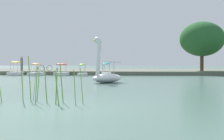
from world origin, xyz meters
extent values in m
plane|color=#47665B|center=(0.00, 0.00, 0.00)|extent=(482.58, 482.58, 0.00)
cube|color=#5B6051|center=(0.00, 33.07, 0.22)|extent=(125.59, 19.04, 0.45)
ellipsoid|color=white|center=(0.19, 11.19, 0.31)|extent=(2.57, 2.68, 0.63)
cylinder|color=white|center=(-0.33, 10.60, 1.68)|extent=(0.51, 0.53, 2.36)
sphere|color=white|center=(-0.40, 10.52, 2.85)|extent=(0.66, 0.66, 0.47)
cone|color=yellow|center=(-0.53, 10.38, 2.85)|extent=(0.42, 0.43, 0.26)
cube|color=white|center=(0.32, 11.34, 1.41)|extent=(1.57, 1.59, 0.08)
cylinder|color=silver|center=(-0.03, 11.65, 1.02)|extent=(0.04, 0.04, 0.79)
cylinder|color=silver|center=(0.67, 11.03, 1.02)|extent=(0.04, 0.04, 0.79)
cube|color=white|center=(-0.94, 21.92, 0.19)|extent=(1.11, 1.87, 0.37)
ellipsoid|color=#2DB7D1|center=(-0.94, 21.92, 1.34)|extent=(0.94, 0.94, 0.20)
cylinder|color=#B7B7BF|center=(-1.32, 22.25, 0.86)|extent=(0.04, 0.04, 0.97)
cylinder|color=#B7B7BF|center=(-0.61, 22.30, 0.86)|extent=(0.04, 0.04, 0.97)
cylinder|color=#B7B7BF|center=(-1.27, 21.54, 0.86)|extent=(0.04, 0.04, 0.97)
cylinder|color=#B7B7BF|center=(-0.57, 21.59, 0.86)|extent=(0.04, 0.04, 0.97)
cube|color=white|center=(-3.52, 21.93, 0.15)|extent=(0.91, 1.74, 0.31)
ellipsoid|color=#8CCC38|center=(-3.52, 21.93, 1.23)|extent=(0.73, 1.12, 0.20)
cylinder|color=#B7B7BF|center=(-3.81, 22.37, 0.77)|extent=(0.04, 0.04, 0.92)
cylinder|color=#B7B7BF|center=(-3.25, 22.38, 0.77)|extent=(0.04, 0.04, 0.92)
cylinder|color=#B7B7BF|center=(-3.79, 21.48, 0.77)|extent=(0.04, 0.04, 0.92)
cylinder|color=#B7B7BF|center=(-3.23, 21.50, 0.77)|extent=(0.04, 0.04, 0.92)
cube|color=white|center=(-5.92, 22.32, 0.18)|extent=(1.39, 2.12, 0.37)
ellipsoid|color=red|center=(-5.92, 22.32, 1.27)|extent=(1.24, 1.04, 0.20)
cylinder|color=#B7B7BF|center=(-6.42, 22.71, 0.82)|extent=(0.04, 0.04, 0.90)
cylinder|color=#B7B7BF|center=(-5.45, 22.74, 0.82)|extent=(0.04, 0.04, 0.90)
cylinder|color=#B7B7BF|center=(-6.39, 21.91, 0.82)|extent=(0.04, 0.04, 0.90)
cylinder|color=#B7B7BF|center=(-5.43, 21.94, 0.82)|extent=(0.04, 0.04, 0.90)
cube|color=white|center=(-8.74, 22.15, 0.18)|extent=(1.31, 2.08, 0.37)
ellipsoid|color=orange|center=(-8.74, 22.15, 1.29)|extent=(1.00, 1.07, 0.20)
cylinder|color=#B7B7BF|center=(-9.10, 22.58, 0.83)|extent=(0.04, 0.04, 0.93)
cylinder|color=#B7B7BF|center=(-8.34, 22.55, 0.83)|extent=(0.04, 0.04, 0.93)
cylinder|color=#B7B7BF|center=(-9.14, 21.76, 0.83)|extent=(0.04, 0.04, 0.93)
cylinder|color=#B7B7BF|center=(-8.38, 21.72, 0.83)|extent=(0.04, 0.04, 0.93)
cube|color=white|center=(-11.17, 22.40, 0.20)|extent=(1.38, 2.17, 0.40)
ellipsoid|color=yellow|center=(-11.17, 22.40, 1.51)|extent=(1.06, 1.29, 0.20)
cylinder|color=#B7B7BF|center=(-11.59, 22.86, 0.96)|extent=(0.04, 0.04, 1.10)
cylinder|color=#B7B7BF|center=(-10.81, 22.91, 0.96)|extent=(0.04, 0.04, 1.10)
cylinder|color=#B7B7BF|center=(-11.53, 21.89, 0.96)|extent=(0.04, 0.04, 1.10)
cylinder|color=#B7B7BF|center=(-10.75, 21.94, 0.96)|extent=(0.04, 0.04, 1.10)
cylinder|color=#4C3823|center=(10.40, 27.54, 2.09)|extent=(0.43, 0.43, 3.29)
ellipsoid|color=#235628|center=(10.40, 27.54, 4.39)|extent=(5.67, 5.44, 4.27)
cube|color=#23283D|center=(-12.11, 26.37, 0.92)|extent=(0.27, 0.27, 0.94)
cube|color=#4C4C51|center=(-12.11, 26.37, 1.72)|extent=(0.30, 0.30, 0.66)
sphere|color=tan|center=(-12.11, 26.37, 2.17)|extent=(0.26, 0.26, 0.26)
torus|color=black|center=(-8.17, 25.23, 0.79)|extent=(0.68, 0.20, 0.69)
torus|color=black|center=(-9.10, 25.01, 0.79)|extent=(0.68, 0.20, 0.69)
cube|color=black|center=(-8.64, 25.12, 0.91)|extent=(0.85, 0.24, 0.04)
cylinder|color=black|center=(-8.82, 25.08, 1.00)|extent=(0.03, 0.03, 0.29)
cylinder|color=#568E38|center=(-1.45, 1.64, 0.60)|extent=(0.12, 0.06, 1.20)
cylinder|color=#568E38|center=(-1.63, 1.62, 0.78)|extent=(0.04, 0.24, 1.55)
cylinder|color=#568E38|center=(-1.17, 1.16, 0.51)|extent=(0.11, 0.04, 1.01)
cylinder|color=#568E38|center=(-0.35, 0.52, 0.55)|extent=(0.12, 0.12, 1.09)
cylinder|color=#568E38|center=(0.21, 0.52, 0.55)|extent=(0.07, 0.08, 1.11)
cylinder|color=#568E38|center=(-0.39, 0.63, 0.58)|extent=(0.11, 0.13, 1.16)
cylinder|color=#568E38|center=(-1.02, 0.58, 0.61)|extent=(0.11, 0.05, 1.21)
cylinder|color=#568E38|center=(-0.87, 1.05, 0.57)|extent=(0.14, 0.13, 1.13)
cylinder|color=#568E38|center=(0.38, 0.76, 0.57)|extent=(0.10, 0.06, 1.14)
cylinder|color=#568E38|center=(-0.34, 1.04, 0.66)|extent=(0.10, 0.17, 1.32)
cylinder|color=#568E38|center=(-1.65, 1.00, 0.56)|extent=(0.04, 0.12, 1.12)
cylinder|color=#568E38|center=(-1.72, 1.15, 0.76)|extent=(0.05, 0.23, 1.51)
camera|label=1|loc=(2.04, -8.01, 1.27)|focal=45.07mm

